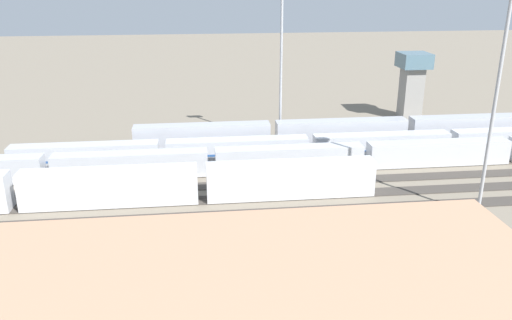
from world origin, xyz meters
TOP-DOWN VIEW (x-y plane):
  - ground_plane at (0.00, 0.00)m, footprint 400.00×400.00m
  - track_bed_0 at (0.00, -12.50)m, footprint 140.00×2.80m
  - track_bed_1 at (0.00, -7.50)m, footprint 140.00×2.80m
  - track_bed_2 at (0.00, -2.50)m, footprint 140.00×2.80m
  - track_bed_3 at (0.00, 2.50)m, footprint 140.00×2.80m
  - track_bed_4 at (0.00, 7.50)m, footprint 140.00×2.80m
  - track_bed_5 at (0.00, 12.50)m, footprint 140.00×2.80m
  - train_on_track_0 at (-13.05, -12.50)m, footprint 71.40×3.00m
  - train_on_track_2 at (-2.10, -2.50)m, footprint 119.80×3.00m
  - train_on_track_1 at (-6.56, -7.50)m, footprint 95.60×3.06m
  - train_on_track_4 at (23.68, 7.50)m, footprint 71.40×3.00m
  - light_mast_0 at (-2.75, -15.81)m, footprint 2.80×0.70m
  - light_mast_1 at (-23.30, 16.01)m, footprint 2.80×0.70m
  - control_tower at (-32.79, -30.34)m, footprint 6.00×6.00m

SIDE VIEW (x-z plane):
  - ground_plane at x=0.00m, z-range 0.00..0.00m
  - track_bed_0 at x=0.00m, z-range 0.00..0.12m
  - track_bed_1 at x=0.00m, z-range 0.00..0.12m
  - track_bed_2 at x=0.00m, z-range 0.00..0.12m
  - track_bed_3 at x=0.00m, z-range 0.00..0.12m
  - track_bed_4 at x=0.00m, z-range 0.00..0.12m
  - track_bed_5 at x=0.00m, z-range 0.00..0.12m
  - train_on_track_1 at x=-6.56m, z-range 0.09..3.89m
  - train_on_track_2 at x=-2.10m, z-range 0.12..3.92m
  - train_on_track_0 at x=-13.05m, z-range 0.12..5.12m
  - train_on_track_4 at x=23.68m, z-range 0.12..5.12m
  - control_tower at x=-32.79m, z-range 1.16..15.00m
  - light_mast_0 at x=-2.75m, z-range 3.72..30.79m
  - light_mast_1 at x=-23.30m, z-range 3.92..35.62m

